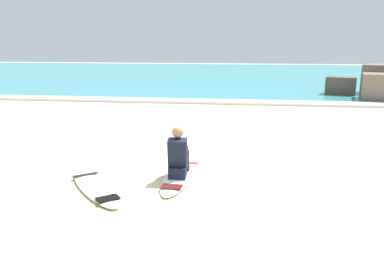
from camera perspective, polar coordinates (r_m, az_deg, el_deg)
name	(u,v)px	position (r m, az deg, el deg)	size (l,w,h in m)	color
ground_plane	(188,175)	(7.50, -0.66, -6.07)	(80.00, 80.00, 0.00)	beige
sea	(230,75)	(29.91, 5.67, 8.70)	(80.00, 28.00, 0.10)	teal
breaking_foam	(218,102)	(16.31, 3.93, 4.79)	(80.00, 0.90, 0.11)	white
surfboard_main	(181,174)	(7.42, -1.70, -6.01)	(0.64, 2.34, 0.08)	white
surfer_seated	(178,157)	(7.16, -2.06, -3.37)	(0.38, 0.71, 0.95)	black
surfboard_spare_near	(95,187)	(7.03, -14.15, -7.57)	(1.75, 2.03, 0.08)	#EFE5C6
rock_outcrop_distant	(381,84)	(19.54, 26.20, 6.65)	(4.29, 4.04, 1.47)	brown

